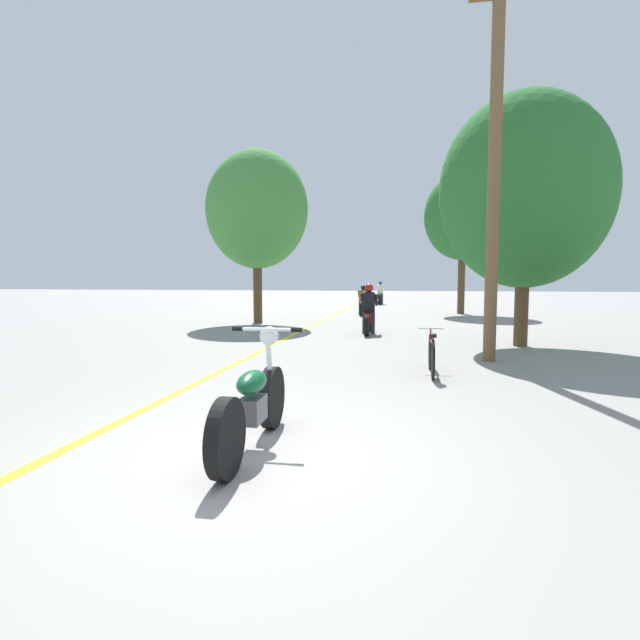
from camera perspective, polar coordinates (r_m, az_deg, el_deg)
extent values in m
plane|color=gray|center=(4.73, -9.29, -15.29)|extent=(120.00, 120.00, 0.00)
cube|color=yellow|center=(16.82, -1.14, -0.71)|extent=(0.14, 48.00, 0.01)
cylinder|color=brown|center=(10.45, 19.31, 16.11)|extent=(0.24, 0.24, 7.43)
cylinder|color=#513A23|center=(12.79, 22.06, 2.60)|extent=(0.32, 0.32, 2.41)
ellipsoid|color=#286B2D|center=(12.94, 22.42, 13.51)|extent=(3.95, 3.55, 4.54)
cylinder|color=#513A23|center=(23.63, 15.86, 4.73)|extent=(0.32, 0.32, 3.32)
ellipsoid|color=#286B2D|center=(23.79, 16.01, 11.36)|extent=(3.44, 3.10, 3.96)
cylinder|color=#513A23|center=(18.22, -7.14, 4.26)|extent=(0.32, 0.32, 2.92)
ellipsoid|color=#42893D|center=(18.38, -7.23, 12.45)|extent=(3.67, 3.30, 4.22)
cylinder|color=black|center=(5.49, -5.52, -8.78)|extent=(0.12, 0.67, 0.67)
cylinder|color=black|center=(4.20, -10.71, -13.13)|extent=(0.12, 0.67, 0.67)
ellipsoid|color=#0C4723|center=(4.76, -7.79, -7.06)|extent=(0.24, 0.57, 0.21)
cube|color=#4C4C51|center=(4.82, -7.76, -10.11)|extent=(0.20, 0.36, 0.24)
cylinder|color=silver|center=(5.32, -5.80, -5.03)|extent=(0.06, 0.23, 0.77)
cylinder|color=silver|center=(5.19, -6.11, -1.06)|extent=(0.63, 0.04, 0.04)
cylinder|color=black|center=(5.28, -9.39, -0.99)|extent=(0.11, 0.05, 0.05)
cylinder|color=black|center=(5.11, -2.71, -1.13)|extent=(0.11, 0.05, 0.05)
sphere|color=silver|center=(5.28, -5.83, -1.83)|extent=(0.20, 0.20, 0.20)
cylinder|color=black|center=(15.35, 5.78, -0.15)|extent=(0.12, 0.60, 0.60)
cylinder|color=black|center=(13.96, 5.38, -0.63)|extent=(0.12, 0.60, 0.60)
cube|color=maroon|center=(14.64, 5.59, 0.32)|extent=(0.20, 0.89, 0.28)
cylinder|color=silver|center=(15.21, 5.77, 2.27)|extent=(0.50, 0.03, 0.03)
cylinder|color=#282D3D|center=(14.61, 5.07, -0.35)|extent=(0.11, 0.11, 0.62)
cylinder|color=#282D3D|center=(14.60, 6.08, -0.37)|extent=(0.11, 0.11, 0.62)
cube|color=black|center=(14.59, 5.60, 2.02)|extent=(0.34, 0.28, 0.61)
cylinder|color=black|center=(14.77, 4.88, 2.29)|extent=(0.08, 0.48, 0.37)
cylinder|color=black|center=(14.74, 6.43, 2.27)|extent=(0.08, 0.48, 0.37)
sphere|color=#B21919|center=(14.62, 5.63, 3.67)|extent=(0.25, 0.25, 0.25)
cylinder|color=black|center=(22.78, 5.09, 1.48)|extent=(0.12, 0.61, 0.61)
cylinder|color=black|center=(21.32, 4.76, 1.26)|extent=(0.12, 0.61, 0.61)
cube|color=silver|center=(22.04, 4.93, 1.84)|extent=(0.20, 0.94, 0.28)
cylinder|color=silver|center=(22.66, 5.08, 3.13)|extent=(0.50, 0.03, 0.03)
cylinder|color=#282D3D|center=(22.01, 4.58, 1.39)|extent=(0.11, 0.11, 0.63)
cylinder|color=#282D3D|center=(21.99, 5.26, 1.38)|extent=(0.11, 0.11, 0.63)
cube|color=brown|center=(22.00, 4.94, 2.83)|extent=(0.34, 0.27, 0.51)
cylinder|color=brown|center=(22.18, 4.46, 2.98)|extent=(0.08, 0.40, 0.32)
cylinder|color=brown|center=(22.15, 5.49, 2.97)|extent=(0.08, 0.40, 0.32)
sphere|color=black|center=(22.03, 4.95, 3.74)|extent=(0.21, 0.21, 0.21)
cylinder|color=black|center=(31.84, 6.95, 2.45)|extent=(0.12, 0.66, 0.66)
cylinder|color=black|center=(30.40, 6.82, 2.34)|extent=(0.12, 0.66, 0.66)
cube|color=#0C4723|center=(31.11, 6.89, 2.73)|extent=(0.20, 0.93, 0.28)
cylinder|color=silver|center=(31.72, 6.96, 3.67)|extent=(0.50, 0.03, 0.03)
cylinder|color=#282D3D|center=(31.08, 6.64, 2.39)|extent=(0.11, 0.11, 0.65)
cylinder|color=#282D3D|center=(31.06, 7.12, 2.38)|extent=(0.11, 0.11, 0.65)
cube|color=silver|center=(31.08, 6.90, 3.51)|extent=(0.34, 0.28, 0.60)
cylinder|color=silver|center=(31.25, 6.55, 3.63)|extent=(0.08, 0.47, 0.36)
cylinder|color=silver|center=(31.23, 7.28, 3.62)|extent=(0.08, 0.47, 0.36)
sphere|color=#2D333D|center=(31.11, 6.91, 4.23)|extent=(0.20, 0.20, 0.20)
cylinder|color=black|center=(9.12, 12.47, -3.51)|extent=(0.04, 0.64, 0.64)
cylinder|color=black|center=(8.18, 12.79, -4.47)|extent=(0.04, 0.64, 0.64)
cylinder|color=#B21E1E|center=(8.62, 12.65, -2.49)|extent=(0.04, 0.76, 0.04)
cylinder|color=#B21E1E|center=(8.23, 12.78, -3.06)|extent=(0.03, 0.03, 0.38)
cube|color=black|center=(8.21, 12.81, -1.74)|extent=(0.10, 0.20, 0.05)
cylinder|color=#B21E1E|center=(9.04, 12.51, -2.25)|extent=(0.03, 0.03, 0.41)
cylinder|color=silver|center=(9.02, 12.54, -0.95)|extent=(0.44, 0.03, 0.03)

